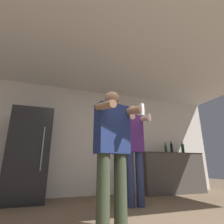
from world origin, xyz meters
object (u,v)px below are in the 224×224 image
bottle_tall_gin (183,148)px  bottle_green_wine (166,149)px  person_man_side (134,146)px  refrigerator (30,154)px  person_woman_foreground (112,147)px  bottle_brown_liquor (172,148)px

bottle_tall_gin → bottle_green_wine: size_ratio=1.18×
bottle_tall_gin → person_man_side: person_man_side is taller
refrigerator → person_woman_foreground: size_ratio=1.11×
bottle_green_wine → bottle_tall_gin: bearing=-0.0°
bottle_tall_gin → person_woman_foreground: person_woman_foreground is taller
refrigerator → bottle_green_wine: refrigerator is taller
person_man_side → bottle_tall_gin: bearing=28.0°
person_man_side → person_woman_foreground: bearing=-128.5°
refrigerator → bottle_tall_gin: refrigerator is taller
person_man_side → refrigerator: bearing=152.2°
bottle_brown_liquor → person_woman_foreground: bearing=-139.9°
bottle_tall_gin → bottle_brown_liquor: bearing=180.0°
bottle_tall_gin → bottle_green_wine: (-0.55, 0.00, -0.02)m
person_woman_foreground → person_man_side: bearing=51.5°
bottle_green_wine → bottle_brown_liquor: size_ratio=0.90×
bottle_green_wine → person_man_side: 1.77m
bottle_brown_liquor → refrigerator: bearing=-178.5°
bottle_tall_gin → bottle_green_wine: bottle_tall_gin is taller
refrigerator → person_man_side: person_man_side is taller
bottle_green_wine → bottle_brown_liquor: 0.19m
bottle_tall_gin → bottle_green_wine: 0.55m
bottle_green_wine → person_woman_foreground: size_ratio=0.18×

